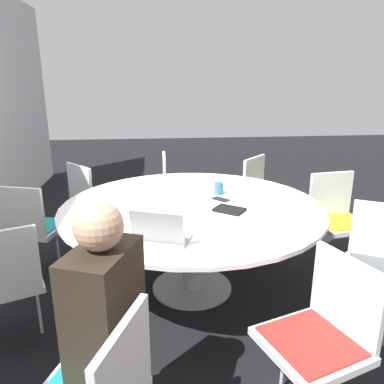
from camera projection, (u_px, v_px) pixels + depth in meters
ground_plane at (192, 288)px, 3.08m from camera, size 16.00×16.00×0.00m
conference_table at (192, 216)px, 2.89m from camera, size 1.99×1.99×0.73m
chair_1 at (323, 329)px, 1.79m from camera, size 0.55×0.54×0.85m
chair_2 at (382, 259)px, 2.48m from camera, size 0.58×0.59×0.85m
chair_3 at (337, 214)px, 3.31m from camera, size 0.48×0.50×0.85m
chair_4 at (264, 190)px, 3.99m from camera, size 0.61×0.61×0.85m
chair_5 at (176, 185)px, 4.20m from camera, size 0.45×0.43×0.85m
chair_6 at (92, 197)px, 3.78m from camera, size 0.61×0.60×0.85m
chair_7 at (31, 223)px, 3.09m from camera, size 0.52×0.54×0.85m
chair_8 at (2, 277)px, 2.25m from camera, size 0.56×0.57×0.85m
person_0 at (102, 314)px, 1.58m from camera, size 0.41×0.34×1.20m
laptop at (160, 233)px, 2.19m from camera, size 0.33×0.38×0.21m
spiral_notebook at (229, 210)px, 2.72m from camera, size 0.25×0.26×0.02m
coffee_cup at (219, 188)px, 3.11m from camera, size 0.07×0.07×0.10m
cell_phone at (221, 199)px, 2.97m from camera, size 0.15×0.15×0.01m
handbag at (373, 268)px, 3.11m from camera, size 0.36×0.16×0.28m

